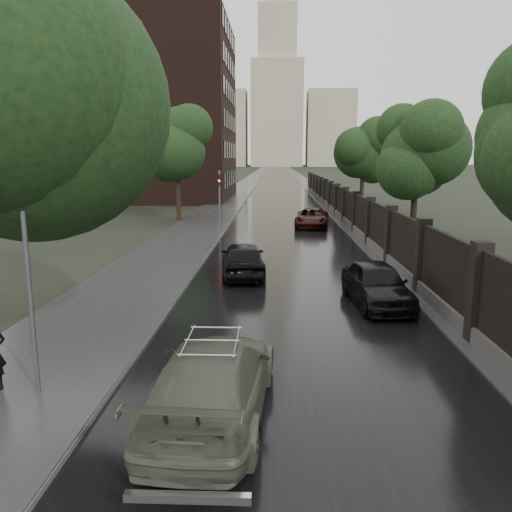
% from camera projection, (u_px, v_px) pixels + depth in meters
% --- Properties ---
extents(ground, '(800.00, 800.00, 0.00)m').
position_uv_depth(ground, '(313.00, 447.00, 8.40)').
color(ground, black).
rests_on(ground, ground).
extents(road, '(8.00, 420.00, 0.02)m').
position_uv_depth(road, '(277.00, 171.00, 194.72)').
color(road, black).
rests_on(road, ground).
extents(sidewalk_left, '(4.00, 420.00, 0.16)m').
position_uv_depth(sidewalk_left, '(262.00, 171.00, 194.93)').
color(sidewalk_left, '#2D2D2D').
rests_on(sidewalk_left, ground).
extents(verge_right, '(3.00, 420.00, 0.08)m').
position_uv_depth(verge_right, '(291.00, 171.00, 194.50)').
color(verge_right, '#2D2D2D').
rests_on(verge_right, ground).
extents(fence_right, '(0.45, 75.72, 2.70)m').
position_uv_depth(fence_right, '(342.00, 207.00, 39.43)').
color(fence_right, '#383533').
rests_on(fence_right, ground).
extents(tree_left_far, '(4.25, 4.25, 7.39)m').
position_uv_depth(tree_left_far, '(177.00, 152.00, 37.11)').
color(tree_left_far, black).
rests_on(tree_left_far, ground).
extents(tree_right_b, '(4.08, 4.08, 7.01)m').
position_uv_depth(tree_right_b, '(417.00, 155.00, 28.74)').
color(tree_right_b, black).
rests_on(tree_right_b, ground).
extents(tree_right_c, '(4.08, 4.08, 7.01)m').
position_uv_depth(tree_right_c, '(363.00, 157.00, 46.39)').
color(tree_right_c, black).
rests_on(tree_right_c, ground).
extents(lamp_post, '(0.25, 0.12, 5.11)m').
position_uv_depth(lamp_post, '(28.00, 270.00, 9.56)').
color(lamp_post, '#59595E').
rests_on(lamp_post, ground).
extents(traffic_light, '(0.16, 0.32, 4.00)m').
position_uv_depth(traffic_light, '(220.00, 195.00, 32.61)').
color(traffic_light, '#59595E').
rests_on(traffic_light, ground).
extents(brick_building, '(24.00, 18.00, 20.00)m').
position_uv_depth(brick_building, '(127.00, 113.00, 58.14)').
color(brick_building, black).
rests_on(brick_building, ground).
extents(stalinist_tower, '(92.00, 30.00, 159.00)m').
position_uv_depth(stalinist_tower, '(277.00, 101.00, 295.21)').
color(stalinist_tower, tan).
rests_on(stalinist_tower, ground).
extents(volga_sedan, '(2.36, 5.17, 1.47)m').
position_uv_depth(volga_sedan, '(213.00, 380.00, 9.23)').
color(volga_sedan, '#515544').
rests_on(volga_sedan, ground).
extents(hatchback_left, '(2.15, 4.43, 1.46)m').
position_uv_depth(hatchback_left, '(243.00, 259.00, 20.40)').
color(hatchback_left, black).
rests_on(hatchback_left, ground).
extents(car_right_near, '(2.08, 4.36, 1.44)m').
position_uv_depth(car_right_near, '(377.00, 284.00, 16.40)').
color(car_right_near, black).
rests_on(car_right_near, ground).
extents(car_right_far, '(2.73, 5.02, 1.34)m').
position_uv_depth(car_right_far, '(312.00, 218.00, 35.05)').
color(car_right_far, black).
rests_on(car_right_far, ground).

